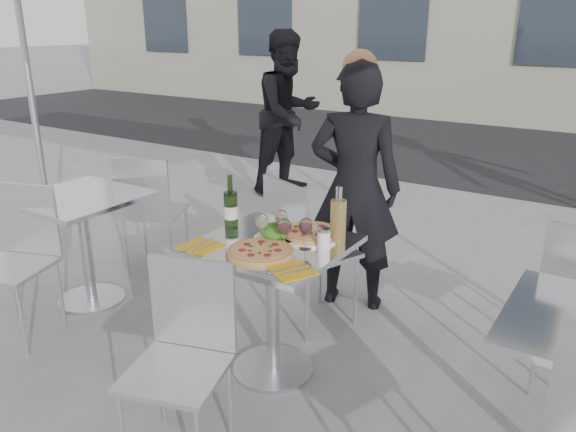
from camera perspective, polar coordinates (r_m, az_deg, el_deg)
The scene contains 22 objects.
ground at distance 3.18m, azimuth -1.52°, elevation -15.38°, with size 80.00×80.00×0.00m, color slate.
street_asphalt at distance 8.97m, azimuth 22.74°, elevation 6.05°, with size 24.00×5.00×0.00m, color black.
main_table at distance 2.91m, azimuth -1.61°, elevation -6.60°, with size 0.72×0.72×0.75m.
side_table_left at distance 3.90m, azimuth -20.11°, elevation -1.00°, with size 0.72×0.72×0.75m.
chair_far at distance 3.35m, azimuth 1.37°, elevation -2.63°, with size 0.57×0.58×0.95m.
chair_near at distance 2.48m, azimuth -10.52°, elevation -12.71°, with size 0.49×0.50×0.86m.
side_chair_lfar at distance 4.23m, azimuth -13.94°, elevation 1.12°, with size 0.55×0.55×0.91m.
side_chair_lnear at distance 3.69m, azimuth -25.63°, elevation -2.99°, with size 0.52×0.53×0.90m.
woman_diner at distance 3.60m, azimuth 6.82°, elevation 2.83°, with size 0.59×0.38×1.60m, color black.
pedestrian_a at distance 6.19m, azimuth 0.02°, elevation 10.43°, with size 0.84×0.66×1.74m, color black.
pizza_near at distance 2.71m, azimuth -2.83°, elevation -3.56°, with size 0.32×0.32×0.02m.
pizza_far at distance 2.92m, azimuth 2.27°, elevation -1.73°, with size 0.34×0.34×0.03m.
salad_plate at distance 2.86m, azimuth -1.32°, elevation -1.72°, with size 0.22×0.22×0.09m.
wine_bottle at distance 3.01m, azimuth -5.83°, elevation 0.84°, with size 0.07×0.08×0.29m.
carafe at distance 2.81m, azimuth 5.12°, elevation -0.38°, with size 0.08×0.08×0.29m.
sugar_shaker at distance 2.74m, azimuth 3.65°, elevation -2.32°, with size 0.06×0.06×0.11m.
wineglass_white_a at distance 2.80m, azimuth -2.66°, elevation -0.62°, with size 0.07×0.07×0.16m.
wineglass_white_b at distance 2.84m, azimuth -0.68°, elevation -0.29°, with size 0.07×0.07×0.16m.
wineglass_red_a at distance 2.72m, azimuth -0.37°, elevation -1.19°, with size 0.07×0.07×0.16m.
wineglass_red_b at distance 2.73m, azimuth 1.80°, elevation -1.15°, with size 0.07×0.07×0.16m.
napkin_left at distance 2.82m, azimuth -8.89°, elevation -3.03°, with size 0.19×0.20×0.01m.
napkin_right at distance 2.52m, azimuth 0.48°, elevation -5.56°, with size 0.24×0.24×0.01m.
Camera 1 is at (1.49, -2.16, 1.80)m, focal length 35.00 mm.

